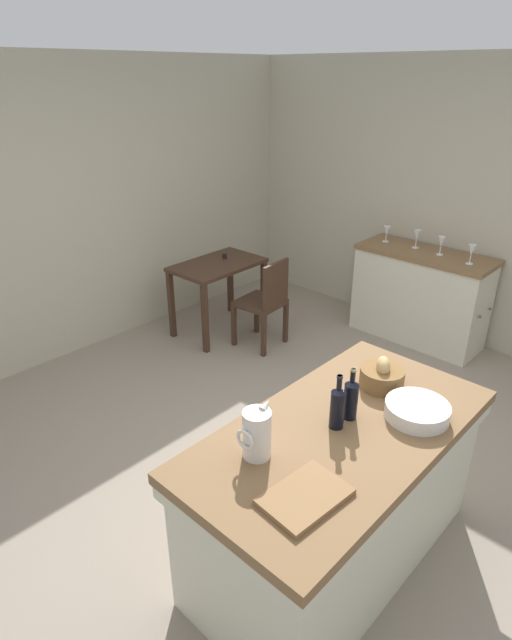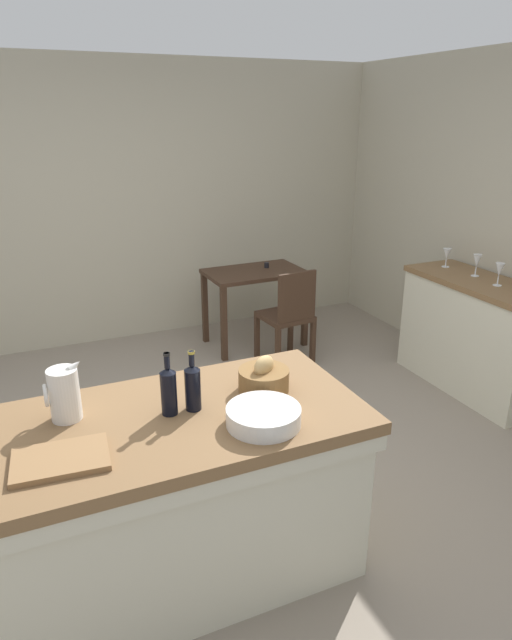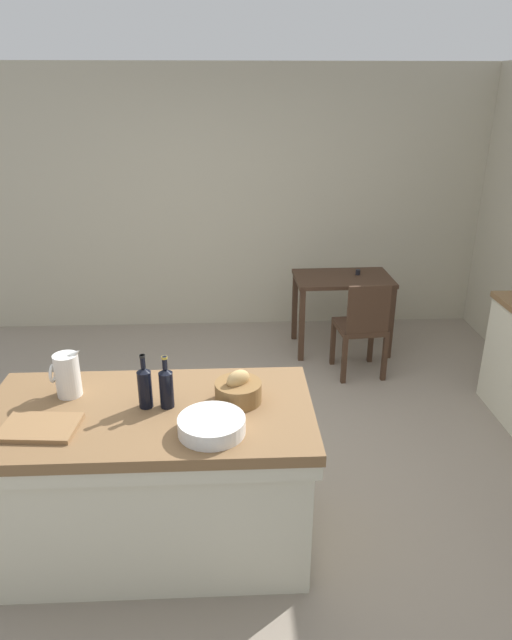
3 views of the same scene
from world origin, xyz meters
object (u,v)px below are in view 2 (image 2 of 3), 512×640
object	(u,v)px
island_table	(179,491)
wooden_chair	(289,315)
pitcher	(64,394)
wine_bottle_dark	(193,386)
wash_bowl	(263,416)
wine_glass_right	(447,254)
writing_desk	(255,283)
side_cabinet	(476,335)
wine_glass_middle	(477,261)
bread_basket	(263,378)
wine_glass_left	(499,270)
wine_bottle_amber	(169,390)
cutting_board	(61,459)

from	to	relation	value
island_table	wooden_chair	size ratio (longest dim) A/B	1.91
pitcher	wine_bottle_dark	distance (m)	0.55
wash_bowl	island_table	bearing A→B (deg)	146.19
wash_bowl	wine_glass_right	world-z (taller)	wine_glass_right
writing_desk	wine_glass_right	bearing A→B (deg)	-41.50
wine_bottle_dark	side_cabinet	bearing A→B (deg)	19.21
wash_bowl	wine_glass_middle	size ratio (longest dim) A/B	1.85
wine_glass_middle	wine_glass_right	size ratio (longest dim) A/B	1.11
bread_basket	wine_glass_left	xyz separation A→B (m)	(2.27, 0.75, 0.09)
wooden_chair	wash_bowl	bearing A→B (deg)	-119.74
bread_basket	wine_bottle_dark	size ratio (longest dim) A/B	0.86
wine_bottle_amber	wine_glass_left	bearing A→B (deg)	15.92
pitcher	cutting_board	world-z (taller)	pitcher
wine_glass_left	bread_basket	bearing A→B (deg)	-161.72
side_cabinet	cutting_board	size ratio (longest dim) A/B	3.59
wooden_chair	wash_bowl	size ratio (longest dim) A/B	2.74
writing_desk	wine_bottle_dark	xyz separation A→B (m)	(-1.39, -2.47, 0.37)
writing_desk	wine_bottle_amber	bearing A→B (deg)	-121.21
wine_glass_right	wooden_chair	bearing A→B (deg)	155.48
wine_glass_left	side_cabinet	bearing A→B (deg)	91.18
pitcher	wash_bowl	world-z (taller)	pitcher
island_table	wash_bowl	distance (m)	0.59
wooden_chair	bread_basket	size ratio (longest dim) A/B	3.63
side_cabinet	writing_desk	world-z (taller)	side_cabinet
wash_bowl	bread_basket	bearing A→B (deg)	65.58
side_cabinet	bread_basket	distance (m)	2.47
writing_desk	wash_bowl	distance (m)	2.97
cutting_board	wine_glass_left	xyz separation A→B (m)	(3.22, 0.97, 0.14)
wine_glass_middle	bread_basket	bearing A→B (deg)	-156.28
bread_basket	wine_bottle_amber	bearing A→B (deg)	-176.15
island_table	pitcher	xyz separation A→B (m)	(-0.43, 0.17, 0.52)
island_table	cutting_board	world-z (taller)	cutting_board
wine_glass_left	wine_glass_middle	xyz separation A→B (m)	(0.04, 0.26, 0.00)
cutting_board	wine_bottle_dark	xyz separation A→B (m)	(0.59, 0.18, 0.10)
cutting_board	pitcher	bearing A→B (deg)	79.74
pitcher	bread_basket	distance (m)	0.90
wooden_chair	pitcher	distance (m)	2.70
pitcher	wine_glass_middle	bearing A→B (deg)	15.82
island_table	side_cabinet	bearing A→B (deg)	19.04
pitcher	wash_bowl	distance (m)	0.86
wine_bottle_amber	wooden_chair	bearing A→B (deg)	50.44
wooden_chair	wine_glass_left	distance (m)	1.71
writing_desk	wooden_chair	distance (m)	0.59
cutting_board	wine_glass_left	distance (m)	3.36
island_table	wash_bowl	bearing A→B (deg)	-33.81
wash_bowl	wine_bottle_dark	bearing A→B (deg)	133.28
wine_bottle_dark	wine_glass_right	world-z (taller)	wine_bottle_dark
wine_bottle_amber	wine_glass_left	world-z (taller)	wine_bottle_amber
island_table	wine_bottle_dark	xyz separation A→B (m)	(0.10, 0.03, 0.51)
wine_bottle_amber	bread_basket	bearing A→B (deg)	3.85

